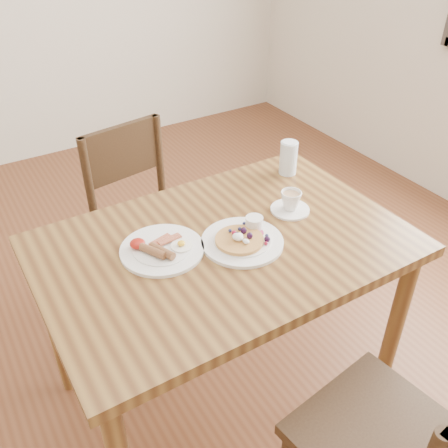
% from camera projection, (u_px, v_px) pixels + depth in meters
% --- Properties ---
extents(ground, '(5.00, 5.00, 0.00)m').
position_uv_depth(ground, '(224.00, 386.00, 2.07)').
color(ground, brown).
rests_on(ground, ground).
extents(dining_table, '(1.20, 0.80, 0.75)m').
position_uv_depth(dining_table, '(224.00, 265.00, 1.70)').
color(dining_table, brown).
rests_on(dining_table, ground).
extents(chair_near, '(0.47, 0.47, 0.88)m').
position_uv_depth(chair_near, '(402.00, 445.00, 1.33)').
color(chair_near, '#362413').
rests_on(chair_near, ground).
extents(chair_far, '(0.48, 0.48, 0.88)m').
position_uv_depth(chair_far, '(145.00, 216.00, 2.22)').
color(chair_far, '#362413').
rests_on(chair_far, ground).
extents(pancake_plate, '(0.27, 0.27, 0.06)m').
position_uv_depth(pancake_plate, '(243.00, 239.00, 1.63)').
color(pancake_plate, white).
rests_on(pancake_plate, dining_table).
extents(breakfast_plate, '(0.27, 0.27, 0.04)m').
position_uv_depth(breakfast_plate, '(161.00, 249.00, 1.59)').
color(breakfast_plate, white).
rests_on(breakfast_plate, dining_table).
extents(teacup_saucer, '(0.14, 0.14, 0.08)m').
position_uv_depth(teacup_saucer, '(291.00, 203.00, 1.77)').
color(teacup_saucer, white).
rests_on(teacup_saucer, dining_table).
extents(water_glass, '(0.07, 0.07, 0.14)m').
position_uv_depth(water_glass, '(288.00, 158.00, 1.98)').
color(water_glass, silver).
rests_on(water_glass, dining_table).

